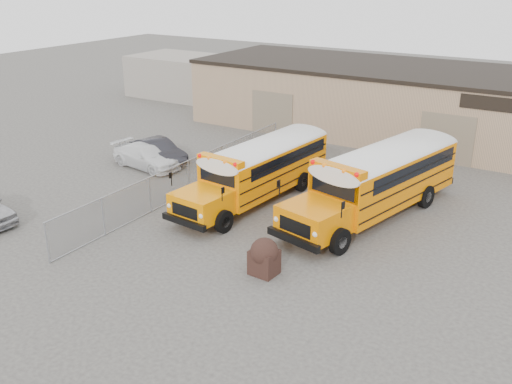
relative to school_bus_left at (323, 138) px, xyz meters
The scene contains 9 objects.
ground 10.84m from the school_bus_left, 79.44° to the right, with size 120.00×120.00×0.00m, color #43413E.
warehouse 9.70m from the school_bus_left, 78.32° to the left, with size 30.20×10.20×4.67m.
chainlink_fence 8.57m from the school_bus_left, 118.25° to the right, with size 0.07×18.07×1.81m.
distant_building_left 23.10m from the school_bus_left, 150.18° to the left, with size 8.00×6.00×3.60m, color gray.
school_bus_left is the anchor object (origin of this frame).
school_bus_right 6.95m from the school_bus_left, 14.14° to the left, with size 5.13×11.46×3.26m.
tarp_bundle 13.24m from the school_bus_left, 73.95° to the right, with size 1.09×1.09×1.49m.
car_white 10.43m from the school_bus_left, 147.58° to the right, with size 1.87×4.59×1.33m, color white.
car_dark 9.88m from the school_bus_left, 153.05° to the right, with size 1.48×4.24×1.40m, color black.
Camera 1 is at (11.61, -18.73, 11.01)m, focal length 40.00 mm.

